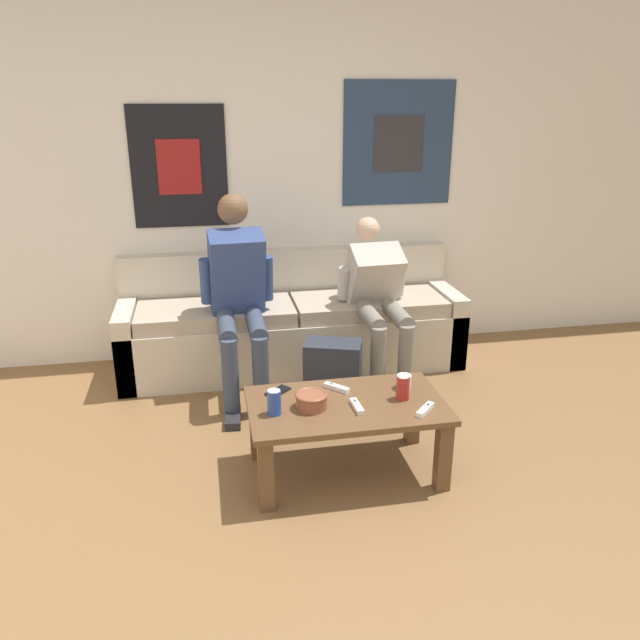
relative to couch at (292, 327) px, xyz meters
name	(u,v)px	position (x,y,z in m)	size (l,w,h in m)	color
ground_plane	(341,564)	(-0.11, -2.07, -0.28)	(18.00, 18.00, 0.00)	brown
wall_back	(268,179)	(-0.10, 0.33, 0.99)	(10.00, 0.07, 2.55)	white
couch	(292,327)	(0.00, 0.00, 0.00)	(2.36, 0.66, 0.79)	beige
coffee_table	(346,416)	(0.06, -1.42, 0.04)	(0.97, 0.56, 0.40)	brown
person_seated_adult	(238,291)	(-0.38, -0.33, 0.39)	(0.47, 0.87, 1.25)	#384256
person_seated_teen	(378,296)	(0.53, -0.32, 0.30)	(0.47, 0.93, 1.05)	gray
backpack	(333,379)	(0.13, -0.75, -0.07)	(0.38, 0.31, 0.45)	#282D38
ceramic_bowl	(311,400)	(-0.12, -1.43, 0.16)	(0.16, 0.16, 0.08)	brown
pillar_candle	(404,382)	(0.39, -1.31, 0.15)	(0.08, 0.08, 0.08)	silver
drink_can_blue	(274,402)	(-0.30, -1.46, 0.18)	(0.07, 0.07, 0.12)	#28479E
drink_can_red	(403,388)	(0.35, -1.42, 0.18)	(0.07, 0.07, 0.12)	maroon
game_controller_near_left	(357,406)	(0.10, -1.48, 0.13)	(0.04, 0.15, 0.03)	white
game_controller_near_right	(425,410)	(0.41, -1.58, 0.13)	(0.12, 0.13, 0.03)	white
game_controller_far_center	(337,388)	(0.05, -1.27, 0.13)	(0.12, 0.13, 0.03)	white
cell_phone	(278,391)	(-0.26, -1.24, 0.12)	(0.15, 0.14, 0.01)	black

